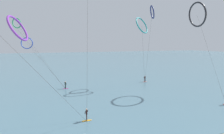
{
  "coord_description": "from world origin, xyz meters",
  "views": [
    {
      "loc": [
        -10.71,
        -8.72,
        10.32
      ],
      "look_at": [
        0.0,
        19.96,
        6.29
      ],
      "focal_mm": 28.64,
      "sensor_mm": 36.0,
      "label": 1
    }
  ],
  "objects_px": {
    "surfer_amber": "(87,115)",
    "kite_navy": "(152,12)",
    "kite_teal": "(142,25)",
    "kite_cobalt": "(27,43)",
    "surfer_magenta": "(65,86)",
    "kite_charcoal": "(197,15)",
    "kite_emerald": "(17,23)",
    "kite_violet": "(18,28)",
    "surfer_coral": "(145,79)"
  },
  "relations": [
    {
      "from": "kite_emerald",
      "to": "kite_violet",
      "type": "bearing_deg",
      "value": 130.85
    },
    {
      "from": "surfer_amber",
      "to": "kite_navy",
      "type": "bearing_deg",
      "value": -34.41
    },
    {
      "from": "surfer_amber",
      "to": "kite_navy",
      "type": "height_order",
      "value": "kite_navy"
    },
    {
      "from": "kite_charcoal",
      "to": "kite_navy",
      "type": "height_order",
      "value": "kite_navy"
    },
    {
      "from": "surfer_amber",
      "to": "kite_violet",
      "type": "relative_size",
      "value": 0.11
    },
    {
      "from": "surfer_magenta",
      "to": "kite_violet",
      "type": "distance_m",
      "value": 15.35
    },
    {
      "from": "kite_teal",
      "to": "surfer_coral",
      "type": "bearing_deg",
      "value": 15.49
    },
    {
      "from": "kite_cobalt",
      "to": "kite_emerald",
      "type": "relative_size",
      "value": 0.64
    },
    {
      "from": "surfer_amber",
      "to": "kite_charcoal",
      "type": "bearing_deg",
      "value": -56.95
    },
    {
      "from": "surfer_magenta",
      "to": "surfer_coral",
      "type": "height_order",
      "value": "same"
    },
    {
      "from": "surfer_coral",
      "to": "surfer_amber",
      "type": "bearing_deg",
      "value": -107.2
    },
    {
      "from": "surfer_magenta",
      "to": "kite_navy",
      "type": "height_order",
      "value": "kite_navy"
    },
    {
      "from": "kite_charcoal",
      "to": "kite_teal",
      "type": "bearing_deg",
      "value": 59.95
    },
    {
      "from": "kite_navy",
      "to": "surfer_magenta",
      "type": "bearing_deg",
      "value": 110.37
    },
    {
      "from": "surfer_coral",
      "to": "kite_navy",
      "type": "distance_m",
      "value": 17.53
    },
    {
      "from": "kite_cobalt",
      "to": "kite_navy",
      "type": "height_order",
      "value": "kite_navy"
    },
    {
      "from": "surfer_coral",
      "to": "kite_emerald",
      "type": "relative_size",
      "value": 0.07
    },
    {
      "from": "surfer_magenta",
      "to": "kite_navy",
      "type": "distance_m",
      "value": 28.23
    },
    {
      "from": "surfer_magenta",
      "to": "kite_teal",
      "type": "bearing_deg",
      "value": 64.22
    },
    {
      "from": "kite_violet",
      "to": "kite_emerald",
      "type": "bearing_deg",
      "value": 26.91
    },
    {
      "from": "surfer_amber",
      "to": "kite_teal",
      "type": "distance_m",
      "value": 26.74
    },
    {
      "from": "surfer_coral",
      "to": "kite_navy",
      "type": "height_order",
      "value": "kite_navy"
    },
    {
      "from": "kite_charcoal",
      "to": "kite_cobalt",
      "type": "relative_size",
      "value": 1.25
    },
    {
      "from": "surfer_magenta",
      "to": "kite_emerald",
      "type": "distance_m",
      "value": 30.07
    },
    {
      "from": "kite_cobalt",
      "to": "kite_navy",
      "type": "xyz_separation_m",
      "value": [
        30.85,
        -15.17,
        7.86
      ]
    },
    {
      "from": "surfer_amber",
      "to": "kite_violet",
      "type": "bearing_deg",
      "value": 47.39
    },
    {
      "from": "kite_charcoal",
      "to": "surfer_coral",
      "type": "bearing_deg",
      "value": 39.11
    },
    {
      "from": "kite_emerald",
      "to": "kite_navy",
      "type": "xyz_separation_m",
      "value": [
        34.06,
        -23.15,
        1.7
      ]
    },
    {
      "from": "surfer_coral",
      "to": "kite_teal",
      "type": "bearing_deg",
      "value": -104.22
    },
    {
      "from": "surfer_amber",
      "to": "surfer_magenta",
      "type": "height_order",
      "value": "same"
    },
    {
      "from": "surfer_magenta",
      "to": "kite_navy",
      "type": "xyz_separation_m",
      "value": [
        22.17,
        -0.47,
        17.47
      ]
    },
    {
      "from": "kite_violet",
      "to": "surfer_amber",
      "type": "bearing_deg",
      "value": -128.46
    },
    {
      "from": "surfer_magenta",
      "to": "kite_navy",
      "type": "bearing_deg",
      "value": 72.81
    },
    {
      "from": "kite_teal",
      "to": "kite_navy",
      "type": "distance_m",
      "value": 6.32
    },
    {
      "from": "kite_emerald",
      "to": "kite_teal",
      "type": "bearing_deg",
      "value": 172.48
    },
    {
      "from": "kite_teal",
      "to": "kite_navy",
      "type": "bearing_deg",
      "value": 0.07
    },
    {
      "from": "kite_teal",
      "to": "kite_violet",
      "type": "distance_m",
      "value": 26.28
    },
    {
      "from": "kite_charcoal",
      "to": "kite_navy",
      "type": "distance_m",
      "value": 11.05
    },
    {
      "from": "kite_charcoal",
      "to": "kite_emerald",
      "type": "relative_size",
      "value": 0.8
    },
    {
      "from": "kite_emerald",
      "to": "kite_navy",
      "type": "relative_size",
      "value": 1.2
    },
    {
      "from": "surfer_amber",
      "to": "kite_emerald",
      "type": "bearing_deg",
      "value": 32.51
    },
    {
      "from": "surfer_magenta",
      "to": "kite_charcoal",
      "type": "relative_size",
      "value": 0.09
    },
    {
      "from": "kite_charcoal",
      "to": "kite_violet",
      "type": "height_order",
      "value": "kite_charcoal"
    },
    {
      "from": "kite_emerald",
      "to": "kite_cobalt",
      "type": "bearing_deg",
      "value": 145.42
    },
    {
      "from": "kite_violet",
      "to": "kite_teal",
      "type": "bearing_deg",
      "value": -69.2
    },
    {
      "from": "kite_teal",
      "to": "surfer_magenta",
      "type": "bearing_deg",
      "value": 139.75
    },
    {
      "from": "kite_violet",
      "to": "kite_emerald",
      "type": "height_order",
      "value": "kite_emerald"
    },
    {
      "from": "kite_emerald",
      "to": "kite_navy",
      "type": "distance_m",
      "value": 41.22
    },
    {
      "from": "kite_cobalt",
      "to": "surfer_magenta",
      "type": "bearing_deg",
      "value": -46.91
    },
    {
      "from": "kite_teal",
      "to": "kite_cobalt",
      "type": "distance_m",
      "value": 32.12
    }
  ]
}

